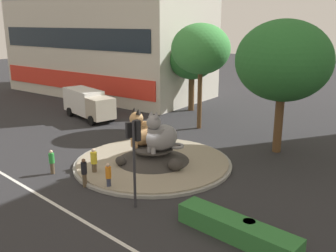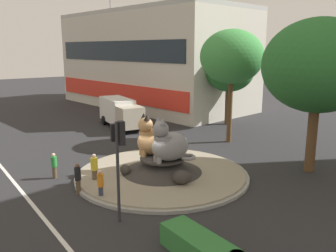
% 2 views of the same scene
% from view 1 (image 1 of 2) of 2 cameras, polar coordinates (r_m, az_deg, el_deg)
% --- Properties ---
extents(ground_plane, '(160.00, 160.00, 0.00)m').
position_cam_1_polar(ground_plane, '(25.71, -2.26, -5.74)').
color(ground_plane, '#28282B').
extents(lane_centreline, '(112.00, 0.20, 0.01)m').
position_cam_1_polar(lane_centreline, '(21.46, -17.08, -10.93)').
color(lane_centreline, silver).
rests_on(lane_centreline, ground).
extents(roundabout_island, '(10.54, 10.54, 1.18)m').
position_cam_1_polar(roundabout_island, '(25.55, -2.25, -4.92)').
color(roundabout_island, gray).
rests_on(roundabout_island, ground).
extents(cat_statue_calico, '(2.04, 2.67, 2.65)m').
position_cam_1_polar(cat_statue_calico, '(25.50, -3.76, -0.84)').
color(cat_statue_calico, tan).
rests_on(cat_statue_calico, roundabout_island).
extents(cat_statue_grey, '(1.91, 2.66, 2.69)m').
position_cam_1_polar(cat_statue_grey, '(24.42, -1.16, -1.50)').
color(cat_statue_grey, gray).
rests_on(cat_statue_grey, roundabout_island).
extents(traffic_light_mast, '(0.79, 0.45, 4.62)m').
position_cam_1_polar(traffic_light_mast, '(19.00, -5.05, -2.71)').
color(traffic_light_mast, '#2D2D33').
rests_on(traffic_light_mast, ground).
extents(shophouse_block, '(27.97, 15.32, 17.88)m').
position_cam_1_polar(shophouse_block, '(51.33, -9.17, 11.80)').
color(shophouse_block, beige).
rests_on(shophouse_block, ground).
extents(clipped_hedge_strip, '(5.77, 1.20, 0.90)m').
position_cam_1_polar(clipped_hedge_strip, '(17.57, 10.26, -15.05)').
color(clipped_hedge_strip, '#2D7033').
rests_on(clipped_hedge_strip, ground).
extents(broadleaf_tree_behind_island, '(6.68, 6.68, 9.49)m').
position_cam_1_polar(broadleaf_tree_behind_island, '(27.88, 16.96, 9.32)').
color(broadleaf_tree_behind_island, brown).
rests_on(broadleaf_tree_behind_island, ground).
extents(second_tree_near_tower, '(5.08, 5.08, 9.19)m').
position_cam_1_polar(second_tree_near_tower, '(33.10, 4.94, 11.43)').
color(second_tree_near_tower, brown).
rests_on(second_tree_near_tower, ground).
extents(third_tree_left, '(4.91, 4.91, 7.55)m').
position_cam_1_polar(third_tree_left, '(40.30, 3.61, 9.90)').
color(third_tree_left, brown).
rests_on(third_tree_left, ground).
extents(pedestrian_orange_shirt, '(0.33, 0.33, 1.65)m').
position_cam_1_polar(pedestrian_orange_shirt, '(21.81, -8.94, -7.44)').
color(pedestrian_orange_shirt, '#33384C').
rests_on(pedestrian_orange_shirt, ground).
extents(pedestrian_green_shirt, '(0.35, 0.35, 1.57)m').
position_cam_1_polar(pedestrian_green_shirt, '(24.94, -17.06, -5.11)').
color(pedestrian_green_shirt, brown).
rests_on(pedestrian_green_shirt, ground).
extents(pedestrian_yellow_shirt, '(0.40, 0.40, 1.79)m').
position_cam_1_polar(pedestrian_yellow_shirt, '(23.92, -11.07, -5.28)').
color(pedestrian_yellow_shirt, brown).
rests_on(pedestrian_yellow_shirt, ground).
extents(pedestrian_black_shirt, '(0.34, 0.34, 1.74)m').
position_cam_1_polar(pedestrian_black_shirt, '(22.51, -12.48, -6.74)').
color(pedestrian_black_shirt, brown).
rests_on(pedestrian_black_shirt, ground).
extents(delivery_box_truck, '(7.07, 3.17, 2.79)m').
position_cam_1_polar(delivery_box_truck, '(38.14, -11.94, 3.40)').
color(delivery_box_truck, '#B7AD99').
rests_on(delivery_box_truck, ground).
extents(litter_bin, '(0.56, 0.56, 0.90)m').
position_cam_1_polar(litter_bin, '(17.61, 12.01, -15.07)').
color(litter_bin, '#2D4233').
rests_on(litter_bin, ground).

